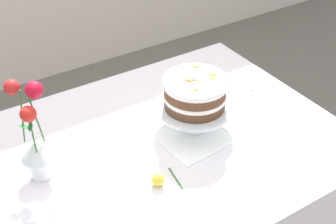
% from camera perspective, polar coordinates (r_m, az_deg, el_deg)
% --- Properties ---
extents(dining_table, '(1.40, 1.00, 0.74)m').
position_cam_1_polar(dining_table, '(1.70, -1.84, -6.93)').
color(dining_table, white).
rests_on(dining_table, ground).
extents(linen_napkin, '(0.34, 0.34, 0.00)m').
position_cam_1_polar(linen_napkin, '(1.74, 3.18, -1.86)').
color(linen_napkin, white).
rests_on(linen_napkin, dining_table).
extents(cake_stand, '(0.29, 0.29, 0.10)m').
position_cam_1_polar(cake_stand, '(1.69, 3.27, 0.32)').
color(cake_stand, silver).
rests_on(cake_stand, linen_napkin).
extents(layer_cake, '(0.23, 0.23, 0.12)m').
position_cam_1_polar(layer_cake, '(1.65, 3.36, 2.40)').
color(layer_cake, brown).
rests_on(layer_cake, cake_stand).
extents(flower_vase, '(0.11, 0.12, 0.36)m').
position_cam_1_polar(flower_vase, '(1.51, -16.12, -3.53)').
color(flower_vase, silver).
rests_on(flower_vase, dining_table).
extents(teacup, '(0.12, 0.12, 0.06)m').
position_cam_1_polar(teacup, '(1.43, -16.14, -12.68)').
color(teacup, white).
rests_on(teacup, dining_table).
extents(fallen_rose, '(0.09, 0.11, 0.04)m').
position_cam_1_polar(fallen_rose, '(1.50, -1.18, -8.35)').
color(fallen_rose, '#2D6028').
rests_on(fallen_rose, dining_table).
extents(loose_petal_0, '(0.04, 0.03, 0.01)m').
position_cam_1_polar(loose_petal_0, '(1.88, 6.86, 1.27)').
color(loose_petal_0, pink).
rests_on(loose_petal_0, dining_table).
extents(loose_petal_1, '(0.04, 0.04, 0.00)m').
position_cam_1_polar(loose_petal_1, '(1.98, 10.34, 2.82)').
color(loose_petal_1, pink).
rests_on(loose_petal_1, dining_table).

